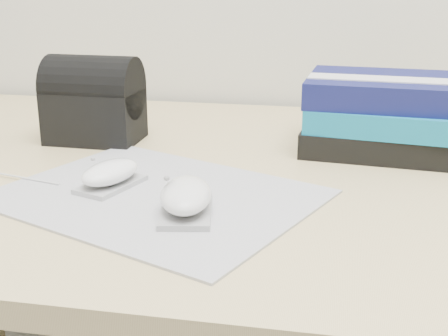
% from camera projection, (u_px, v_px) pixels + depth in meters
% --- Properties ---
extents(desk, '(1.60, 0.80, 0.73)m').
position_uv_depth(desk, '(316.00, 298.00, 1.00)').
color(desk, tan).
rests_on(desk, ground).
extents(mousepad, '(0.45, 0.41, 0.00)m').
position_uv_depth(mousepad, '(156.00, 196.00, 0.77)').
color(mousepad, gray).
rests_on(mousepad, desk).
extents(mouse_rear, '(0.08, 0.10, 0.04)m').
position_uv_depth(mouse_rear, '(110.00, 174.00, 0.79)').
color(mouse_rear, '#A4A4A7').
rests_on(mouse_rear, mousepad).
extents(mouse_front, '(0.08, 0.11, 0.04)m').
position_uv_depth(mouse_front, '(186.00, 198.00, 0.71)').
color(mouse_front, '#969699').
rests_on(mouse_front, mousepad).
extents(book_stack, '(0.25, 0.21, 0.11)m').
position_uv_depth(book_stack, '(384.00, 114.00, 0.95)').
color(book_stack, black).
rests_on(book_stack, desk).
extents(pouch, '(0.15, 0.10, 0.14)m').
position_uv_depth(pouch, '(94.00, 100.00, 0.99)').
color(pouch, black).
rests_on(pouch, desk).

